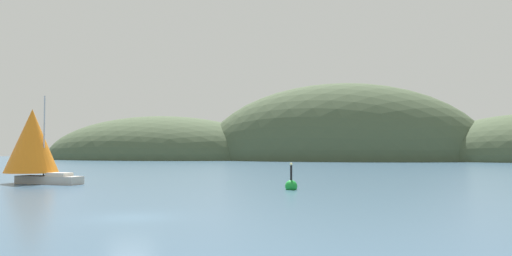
% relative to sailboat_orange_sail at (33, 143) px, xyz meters
% --- Properties ---
extents(ground_plane, '(360.00, 360.00, 0.00)m').
position_rel_sailboat_orange_sail_xyz_m(ground_plane, '(21.92, -22.25, -4.23)').
color(ground_plane, '#385670').
extents(headland_center, '(88.43, 44.00, 47.51)m').
position_rel_sailboat_orange_sail_xyz_m(headland_center, '(26.92, 112.75, -4.23)').
color(headland_center, '#425138').
rests_on(headland_center, ground_plane).
extents(headland_left, '(79.84, 44.00, 28.69)m').
position_rel_sailboat_orange_sail_xyz_m(headland_left, '(-33.08, 112.75, -4.23)').
color(headland_left, '#425138').
rests_on(headland_left, ground_plane).
extents(sailboat_orange_sail, '(9.14, 6.17, 9.16)m').
position_rel_sailboat_orange_sail_xyz_m(sailboat_orange_sail, '(0.00, 0.00, 0.00)').
color(sailboat_orange_sail, '#B7B2A8').
rests_on(sailboat_orange_sail, ground_plane).
extents(channel_buoy, '(1.10, 1.10, 2.64)m').
position_rel_sailboat_orange_sail_xyz_m(channel_buoy, '(27.66, -2.26, -3.86)').
color(channel_buoy, green).
rests_on(channel_buoy, ground_plane).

